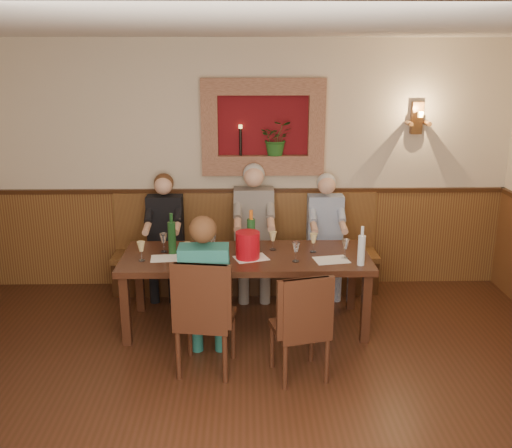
{
  "coord_description": "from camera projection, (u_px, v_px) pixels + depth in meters",
  "views": [
    {
      "loc": [
        -0.01,
        -3.38,
        2.63
      ],
      "look_at": [
        0.1,
        1.9,
        1.05
      ],
      "focal_mm": 40.0,
      "sensor_mm": 36.0,
      "label": 1
    }
  ],
  "objects": [
    {
      "name": "tasting_sheet_a",
      "position": [
        166.0,
        258.0,
        5.46
      ],
      "size": [
        0.31,
        0.24,
        0.0
      ],
      "primitive_type": "cube",
      "rotation": [
        0.0,
        0.0,
        0.1
      ],
      "color": "white",
      "rests_on": "dining_table"
    },
    {
      "name": "person_bench_right",
      "position": [
        325.0,
        245.0,
        6.42
      ],
      "size": [
        0.39,
        0.48,
        1.37
      ],
      "color": "navy",
      "rests_on": "ground"
    },
    {
      "name": "water_bottle",
      "position": [
        361.0,
        249.0,
        5.25
      ],
      "size": [
        0.07,
        0.07,
        0.37
      ],
      "rotation": [
        0.0,
        0.0,
        -0.03
      ],
      "color": "silver",
      "rests_on": "dining_table"
    },
    {
      "name": "wine_glass_2",
      "position": [
        213.0,
        243.0,
        5.59
      ],
      "size": [
        0.08,
        0.08,
        0.19
      ],
      "primitive_type": null,
      "color": "white",
      "rests_on": "dining_table"
    },
    {
      "name": "wine_glass_5",
      "position": [
        273.0,
        241.0,
        5.66
      ],
      "size": [
        0.08,
        0.08,
        0.19
      ],
      "primitive_type": null,
      "color": "#D0BC7C",
      "rests_on": "dining_table"
    },
    {
      "name": "wine_glass_1",
      "position": [
        296.0,
        252.0,
        5.35
      ],
      "size": [
        0.08,
        0.08,
        0.19
      ],
      "primitive_type": null,
      "color": "white",
      "rests_on": "dining_table"
    },
    {
      "name": "wine_glass_4",
      "position": [
        246.0,
        250.0,
        5.41
      ],
      "size": [
        0.08,
        0.08,
        0.19
      ],
      "primitive_type": null,
      "color": "#D0BC7C",
      "rests_on": "dining_table"
    },
    {
      "name": "wine_glass_0",
      "position": [
        221.0,
        258.0,
        5.18
      ],
      "size": [
        0.08,
        0.08,
        0.19
      ],
      "primitive_type": null,
      "color": "#D0BC7C",
      "rests_on": "dining_table"
    },
    {
      "name": "tasting_sheet_b",
      "position": [
        251.0,
        258.0,
        5.46
      ],
      "size": [
        0.37,
        0.31,
        0.0
      ],
      "primitive_type": "cube",
      "rotation": [
        0.0,
        0.0,
        0.33
      ],
      "color": "white",
      "rests_on": "dining_table"
    },
    {
      "name": "wine_glass_7",
      "position": [
        313.0,
        243.0,
        5.6
      ],
      "size": [
        0.08,
        0.08,
        0.19
      ],
      "primitive_type": null,
      "color": "#D0BC7C",
      "rests_on": "dining_table"
    },
    {
      "name": "wine_bottle_green_a",
      "position": [
        251.0,
        235.0,
        5.56
      ],
      "size": [
        0.08,
        0.08,
        0.43
      ],
      "rotation": [
        0.0,
        0.0,
        -0.06
      ],
      "color": "#19471E",
      "rests_on": "dining_table"
    },
    {
      "name": "wall_sconce",
      "position": [
        417.0,
        119.0,
        6.28
      ],
      "size": [
        0.25,
        0.2,
        0.35
      ],
      "color": "#562E18",
      "rests_on": "ground"
    },
    {
      "name": "bench",
      "position": [
        246.0,
        262.0,
        6.57
      ],
      "size": [
        3.0,
        0.45,
        1.11
      ],
      "color": "#381E0F",
      "rests_on": "ground"
    },
    {
      "name": "tasting_sheet_d",
      "position": [
        193.0,
        265.0,
        5.27
      ],
      "size": [
        0.27,
        0.21,
        0.0
      ],
      "primitive_type": "cube",
      "rotation": [
        0.0,
        0.0,
        0.11
      ],
      "color": "white",
      "rests_on": "dining_table"
    },
    {
      "name": "wine_glass_6",
      "position": [
        345.0,
        249.0,
        5.43
      ],
      "size": [
        0.08,
        0.08,
        0.19
      ],
      "primitive_type": null,
      "color": "white",
      "rests_on": "dining_table"
    },
    {
      "name": "person_bench_mid",
      "position": [
        254.0,
        241.0,
        6.39
      ],
      "size": [
        0.44,
        0.54,
        1.48
      ],
      "color": "#615A59",
      "rests_on": "ground"
    },
    {
      "name": "wine_bottle_green_b",
      "position": [
        172.0,
        237.0,
        5.54
      ],
      "size": [
        0.08,
        0.08,
        0.41
      ],
      "rotation": [
        0.0,
        0.0,
        -0.07
      ],
      "color": "#19471E",
      "rests_on": "dining_table"
    },
    {
      "name": "tasting_sheet_c",
      "position": [
        331.0,
        260.0,
        5.41
      ],
      "size": [
        0.35,
        0.28,
        0.0
      ],
      "primitive_type": "cube",
      "rotation": [
        0.0,
        0.0,
        0.18
      ],
      "color": "white",
      "rests_on": "dining_table"
    },
    {
      "name": "spittoon_bucket",
      "position": [
        248.0,
        245.0,
        5.43
      ],
      "size": [
        0.27,
        0.27,
        0.26
      ],
      "primitive_type": "cylinder",
      "rotation": [
        0.0,
        0.0,
        0.18
      ],
      "color": "#B90B17",
      "rests_on": "dining_table"
    },
    {
      "name": "ground_plane",
      "position": [
        247.0,
        445.0,
        3.99
      ],
      "size": [
        6.0,
        6.0,
        0.0
      ],
      "primitive_type": "plane",
      "color": "#341B0E",
      "rests_on": "ground"
    },
    {
      "name": "person_chair_front",
      "position": [
        206.0,
        305.0,
        4.84
      ],
      "size": [
        0.41,
        0.5,
        1.4
      ],
      "color": "#194858",
      "rests_on": "ground"
    },
    {
      "name": "wine_glass_3",
      "position": [
        141.0,
        251.0,
        5.36
      ],
      "size": [
        0.08,
        0.08,
        0.19
      ],
      "primitive_type": null,
      "color": "#D0BC7C",
      "rests_on": "dining_table"
    },
    {
      "name": "chair_near_right",
      "position": [
        300.0,
        346.0,
        4.77
      ],
      "size": [
        0.51,
        0.51,
        0.96
      ],
      "rotation": [
        0.0,
        0.0,
        0.25
      ],
      "color": "black",
      "rests_on": "ground"
    },
    {
      "name": "dining_table",
      "position": [
        246.0,
        262.0,
        5.57
      ],
      "size": [
        2.4,
        0.9,
        0.75
      ],
      "color": "black",
      "rests_on": "ground"
    },
    {
      "name": "person_bench_left",
      "position": [
        165.0,
        246.0,
        6.39
      ],
      "size": [
        0.4,
        0.49,
        1.37
      ],
      "color": "black",
      "rests_on": "ground"
    },
    {
      "name": "wine_glass_9",
      "position": [
        164.0,
        243.0,
        5.61
      ],
      "size": [
        0.08,
        0.08,
        0.19
      ],
      "primitive_type": null,
      "color": "white",
      "rests_on": "dining_table"
    },
    {
      "name": "wainscoting",
      "position": [
        247.0,
        371.0,
        3.82
      ],
      "size": [
        6.02,
        6.02,
        1.15
      ],
      "color": "#562E18",
      "rests_on": "ground"
    },
    {
      "name": "room_shell",
      "position": [
        246.0,
        181.0,
        3.45
      ],
      "size": [
        6.04,
        6.04,
        2.82
      ],
      "color": "beige",
      "rests_on": "ground"
    },
    {
      "name": "wine_glass_8",
      "position": [
        187.0,
        252.0,
        5.33
      ],
      "size": [
        0.08,
        0.08,
        0.19
      ],
      "primitive_type": null,
      "color": "#D0BC7C",
      "rests_on": "dining_table"
    },
    {
      "name": "wall_niche",
      "position": [
        267.0,
        132.0,
        6.3
      ],
      "size": [
        1.36,
        0.3,
        1.06
      ],
      "color": "#610D12",
      "rests_on": "ground"
    },
    {
      "name": "chair_near_left",
      "position": [
        206.0,
        338.0,
        4.86
      ],
      "size": [
        0.53,
        0.53,
        1.04
      ],
      "rotation": [
        0.0,
        0.0,
        -0.15
      ],
      "color": "black",
      "rests_on": "ground"
    }
  ]
}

